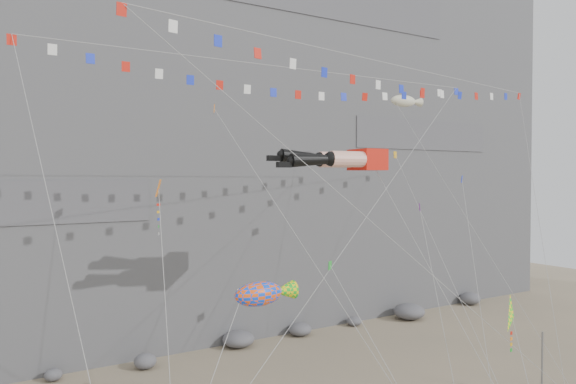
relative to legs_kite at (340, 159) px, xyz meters
name	(u,v)px	position (x,y,z in m)	size (l,w,h in m)	color
cliff	(170,67)	(-1.20, 26.70, 10.14)	(80.00, 28.00, 50.00)	slate
talus_boulders	(238,340)	(-1.20, 11.70, -14.26)	(60.00, 3.00, 1.20)	#58585D
anchor_pole_right	(542,363)	(10.38, -7.42, -12.86)	(0.12, 0.12, 4.00)	slate
legs_kite	(340,159)	(0.00, 0.00, 0.00)	(7.84, 15.31, 20.07)	red
flag_banner_upper	(286,68)	(-2.80, 1.97, 5.85)	(31.49, 10.79, 26.76)	red
flag_banner_lower	(390,64)	(2.76, -1.66, 6.05)	(35.95, 9.92, 23.80)	red
harlequin_kite	(159,189)	(-13.00, -3.08, -1.68)	(2.11, 6.39, 14.39)	red
fish_windsock	(259,294)	(-8.53, -4.63, -6.83)	(9.00, 5.06, 11.50)	#EF4C0C
delta_kite	(512,317)	(3.76, -9.96, -8.46)	(3.69, 4.80, 8.32)	yellow
blimp_windsock	(404,102)	(10.93, 5.57, 5.07)	(4.21, 13.92, 24.00)	beige
small_kite_a	(219,116)	(-7.45, 2.07, 2.53)	(6.40, 13.68, 22.81)	orange
small_kite_b	(420,210)	(5.57, -1.58, -3.32)	(6.29, 9.51, 15.68)	purple
small_kite_c	(332,269)	(-3.86, -4.35, -6.04)	(1.93, 7.99, 11.68)	green
small_kite_d	(397,159)	(7.48, 2.65, 0.22)	(5.99, 15.93, 22.33)	orange
small_kite_e	(462,183)	(9.49, -1.76, -1.53)	(7.88, 9.35, 17.64)	#162AC4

